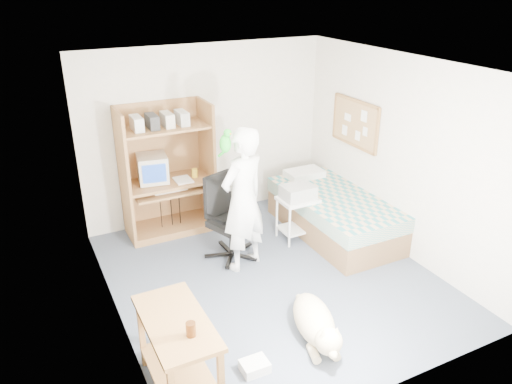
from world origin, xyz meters
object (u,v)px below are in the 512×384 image
dog (316,323)px  side_desk (178,345)px  office_chair (228,229)px  person (243,200)px  printer_cart (297,212)px  bed (333,214)px  computer_hutch (167,175)px

dog → side_desk: bearing=-163.4°
office_chair → dog: office_chair is taller
person → printer_cart: person is taller
side_desk → office_chair: (1.30, 1.90, -0.11)m
side_desk → office_chair: size_ratio=0.93×
bed → side_desk: bearing=-147.5°
bed → office_chair: bearing=176.8°
bed → printer_cart: bed is taller
computer_hutch → dog: bearing=-78.9°
person → dog: 1.71m
person → bed: bearing=167.9°
bed → dog: bed is taller
person → dog: person is taller
computer_hutch → person: bearing=-68.9°
dog → bed: bearing=65.9°
bed → printer_cart: 0.55m
bed → office_chair: office_chair is taller
computer_hutch → dog: computer_hutch is taller
computer_hutch → office_chair: size_ratio=1.67×
computer_hutch → side_desk: (-0.85, -2.94, -0.33)m
person → dog: (0.05, -1.55, -0.71)m
computer_hutch → printer_cart: size_ratio=3.00×
side_desk → office_chair: 2.30m
office_chair → printer_cart: 1.02m
side_desk → bed: bearing=32.5°
side_desk → person: bearing=49.5°
side_desk → office_chair: bearing=55.7°
side_desk → printer_cart: 2.99m
computer_hutch → office_chair: computer_hutch is taller
side_desk → dog: 1.45m
computer_hutch → dog: size_ratio=1.60×
computer_hutch → office_chair: bearing=-66.7°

